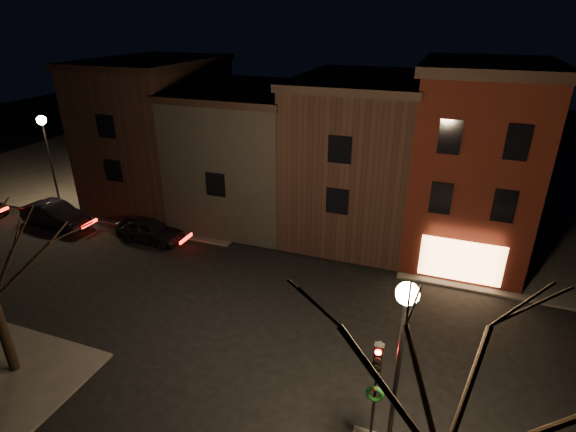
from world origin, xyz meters
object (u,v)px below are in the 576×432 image
object	(u,v)px
street_lamp_near	(403,330)
parked_car_b	(55,214)
traffic_signal	(376,379)
street_lamp_far	(45,137)
parked_car_a	(150,230)
bare_tree_right	(459,381)

from	to	relation	value
street_lamp_near	parked_car_b	bearing A→B (deg)	157.03
traffic_signal	parked_car_b	bearing A→B (deg)	157.55
street_lamp_far	street_lamp_near	bearing A→B (deg)	-25.83
parked_car_a	parked_car_b	distance (m)	7.13
street_lamp_far	traffic_signal	bearing A→B (deg)	-25.45
street_lamp_near	street_lamp_far	world-z (taller)	same
street_lamp_near	parked_car_a	size ratio (longest dim) A/B	1.53
bare_tree_right	parked_car_b	size ratio (longest dim) A/B	1.76
parked_car_b	parked_car_a	bearing A→B (deg)	-81.97
parked_car_b	traffic_signal	bearing A→B (deg)	-106.98
parked_car_b	street_lamp_far	bearing A→B (deg)	46.84
street_lamp_far	parked_car_b	bearing A→B (deg)	-48.63
bare_tree_right	parked_car_b	distance (m)	27.80
street_lamp_far	parked_car_b	distance (m)	5.45
bare_tree_right	parked_car_a	distance (m)	22.03
street_lamp_near	parked_car_b	distance (m)	25.43
traffic_signal	bare_tree_right	bearing A→B (deg)	-57.59
bare_tree_right	parked_car_a	size ratio (longest dim) A/B	2.00
bare_tree_right	street_lamp_far	bearing A→B (deg)	150.98
traffic_signal	parked_car_a	world-z (taller)	traffic_signal
street_lamp_near	street_lamp_far	xyz separation A→B (m)	(-25.20, 12.20, 0.00)
street_lamp_near	street_lamp_far	distance (m)	28.00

